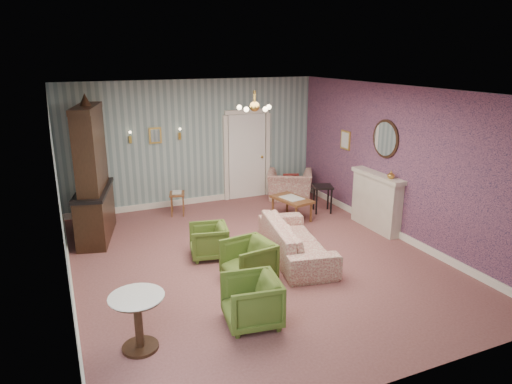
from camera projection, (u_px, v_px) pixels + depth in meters
name	position (u px, v px, depth m)	size (l,w,h in m)	color
floor	(255.00, 260.00, 8.15)	(7.00, 7.00, 0.00)	#85514D
ceiling	(255.00, 90.00, 7.32)	(7.00, 7.00, 0.00)	white
wall_back	(194.00, 143.00, 10.80)	(6.00, 6.00, 0.00)	slate
wall_front	(394.00, 264.00, 4.67)	(6.00, 6.00, 0.00)	slate
wall_left	(60.00, 202.00, 6.58)	(7.00, 7.00, 0.00)	slate
wall_right	(399.00, 163.00, 8.89)	(7.00, 7.00, 0.00)	slate
wall_right_floral	(398.00, 163.00, 8.88)	(7.00, 7.00, 0.00)	#AA5568
door	(247.00, 155.00, 11.38)	(1.12, 0.12, 2.16)	white
olive_chair_a	(251.00, 299.00, 6.13)	(0.71, 0.66, 0.73)	#496122
olive_chair_b	(248.00, 259.00, 7.33)	(0.70, 0.66, 0.72)	#496122
olive_chair_c	(209.00, 240.00, 8.18)	(0.63, 0.59, 0.65)	#496122
sofa_chintz	(296.00, 234.00, 8.16)	(2.17, 0.63, 0.85)	#973D3C
wingback_chair	(290.00, 180.00, 11.41)	(1.06, 0.69, 0.93)	#973D3C
dresser	(91.00, 170.00, 8.75)	(0.56, 1.63, 2.71)	black
fireplace	(376.00, 201.00, 9.44)	(0.30, 1.40, 1.16)	beige
mantel_vase	(391.00, 175.00, 8.89)	(0.15, 0.15, 0.15)	gold
oval_mirror	(385.00, 139.00, 9.11)	(0.04, 0.76, 0.84)	white
framed_print	(346.00, 140.00, 10.37)	(0.04, 0.34, 0.42)	gold
coffee_table	(292.00, 208.00, 10.09)	(0.52, 0.93, 0.47)	brown
side_table_black	(322.00, 199.00, 10.49)	(0.41, 0.41, 0.62)	black
pedestal_table	(138.00, 322.00, 5.61)	(0.67, 0.67, 0.73)	black
nesting_table	(177.00, 203.00, 10.35)	(0.32, 0.41, 0.54)	brown
gilt_mirror_back	(155.00, 136.00, 10.35)	(0.28, 0.06, 0.36)	gold
sconce_left	(130.00, 137.00, 10.12)	(0.16, 0.12, 0.30)	gold
sconce_right	(180.00, 134.00, 10.54)	(0.16, 0.12, 0.30)	gold
chandelier	(255.00, 108.00, 7.39)	(0.56, 0.56, 0.36)	gold
burgundy_cushion	(291.00, 181.00, 11.26)	(0.38, 0.10, 0.38)	maroon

